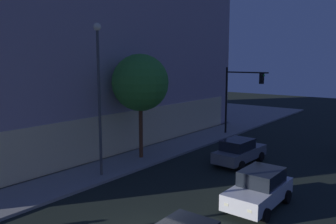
% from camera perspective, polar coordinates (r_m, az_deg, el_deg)
% --- Properties ---
extents(modern_building, '(30.44, 26.18, 19.11)m').
position_cam_1_polar(modern_building, '(35.61, -21.79, 12.19)').
color(modern_building, '#4C4C51').
rests_on(modern_building, ground).
extents(traffic_light_far_corner, '(0.32, 4.06, 6.10)m').
position_cam_1_polar(traffic_light_far_corner, '(31.56, 11.69, 3.58)').
color(traffic_light_far_corner, black).
rests_on(traffic_light_far_corner, sidewalk_corner).
extents(street_lamp_sidewalk, '(0.44, 0.44, 8.74)m').
position_cam_1_polar(street_lamp_sidewalk, '(19.90, -11.42, 4.76)').
color(street_lamp_sidewalk, '#484848').
rests_on(street_lamp_sidewalk, sidewalk_corner).
extents(sidewalk_tree, '(3.87, 3.87, 7.14)m').
position_cam_1_polar(sidewalk_tree, '(23.37, -4.62, 4.86)').
color(sidewalk_tree, brown).
rests_on(sidewalk_tree, sidewalk_corner).
extents(car_white, '(4.22, 2.05, 1.74)m').
position_cam_1_polar(car_white, '(17.02, 14.94, -12.20)').
color(car_white, silver).
rests_on(car_white, ground).
extents(car_grey, '(4.52, 2.11, 1.68)m').
position_cam_1_polar(car_grey, '(23.48, 11.75, -6.41)').
color(car_grey, slate).
rests_on(car_grey, ground).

